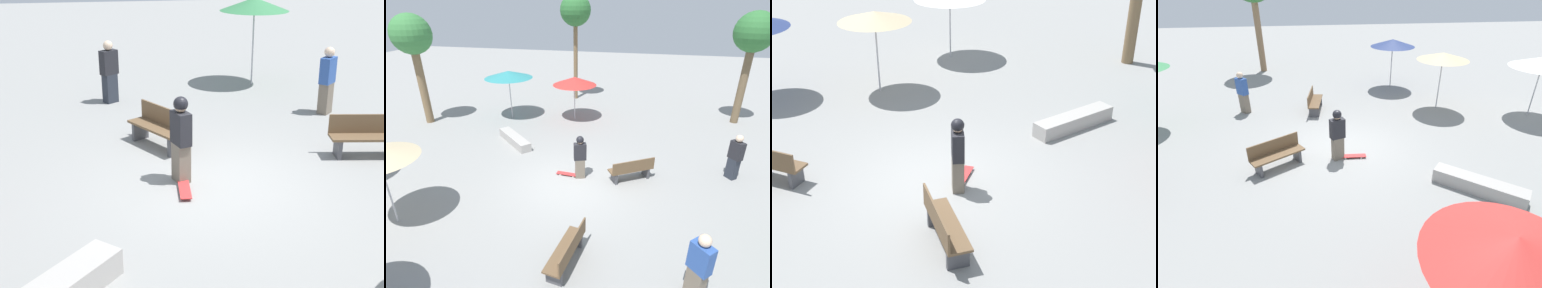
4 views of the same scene
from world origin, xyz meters
TOP-DOWN VIEW (x-y plane):
  - ground_plane at (0.00, 0.00)m, footprint 60.00×60.00m
  - skater_main at (-0.23, -0.52)m, footprint 0.48×0.36m
  - skateboard at (0.25, -0.53)m, footprint 0.81×0.25m
  - concrete_ledge at (3.26, -2.65)m, footprint 2.06×1.91m
  - bench_near at (-2.04, -0.73)m, footprint 1.59×1.22m
  - shade_umbrella_tan at (4.39, 3.04)m, footprint 2.07×2.07m

SIDE VIEW (x-z plane):
  - ground_plane at x=0.00m, z-range 0.00..0.00m
  - skateboard at x=0.25m, z-range 0.02..0.09m
  - concrete_ledge at x=3.26m, z-range 0.00..0.37m
  - bench_near at x=-2.04m, z-range 0.00..0.85m
  - skater_main at x=-0.23m, z-range 0.06..1.68m
  - shade_umbrella_tan at x=4.39m, z-range 1.03..3.38m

